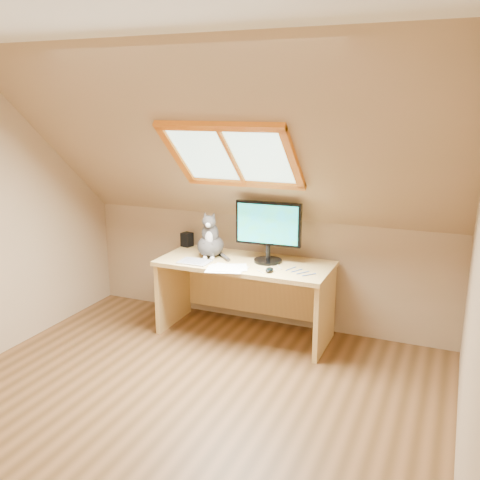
% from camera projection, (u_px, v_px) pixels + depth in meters
% --- Properties ---
extents(ground, '(3.50, 3.50, 0.00)m').
position_uv_depth(ground, '(170.00, 416.00, 3.53)').
color(ground, brown).
rests_on(ground, ground).
extents(room_shell, '(3.52, 3.52, 2.41)m').
position_uv_depth(room_shell, '(154.00, 206.00, 3.09)').
color(room_shell, tan).
rests_on(room_shell, ground).
extents(desk, '(1.49, 0.65, 0.68)m').
position_uv_depth(desk, '(248.00, 283.00, 4.72)').
color(desk, '#DFBA6A').
rests_on(desk, ground).
extents(monitor, '(0.57, 0.24, 0.53)m').
position_uv_depth(monitor, '(268.00, 228.00, 4.51)').
color(monitor, black).
rests_on(monitor, desk).
extents(cat, '(0.29, 0.32, 0.42)m').
position_uv_depth(cat, '(210.00, 240.00, 4.71)').
color(cat, '#433E3B').
rests_on(cat, desk).
extents(desk_speaker, '(0.11, 0.11, 0.13)m').
position_uv_depth(desk_speaker, '(187.00, 240.00, 5.07)').
color(desk_speaker, black).
rests_on(desk_speaker, desk).
extents(graphics_tablet, '(0.26, 0.19, 0.01)m').
position_uv_depth(graphics_tablet, '(195.00, 262.00, 4.58)').
color(graphics_tablet, '#B2B2B7').
rests_on(graphics_tablet, desk).
extents(mouse, '(0.07, 0.11, 0.03)m').
position_uv_depth(mouse, '(269.00, 270.00, 4.32)').
color(mouse, black).
rests_on(mouse, desk).
extents(papers, '(0.35, 0.30, 0.01)m').
position_uv_depth(papers, '(225.00, 269.00, 4.40)').
color(papers, white).
rests_on(papers, desk).
extents(cables, '(0.51, 0.26, 0.01)m').
position_uv_depth(cables, '(288.00, 271.00, 4.34)').
color(cables, silver).
rests_on(cables, desk).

